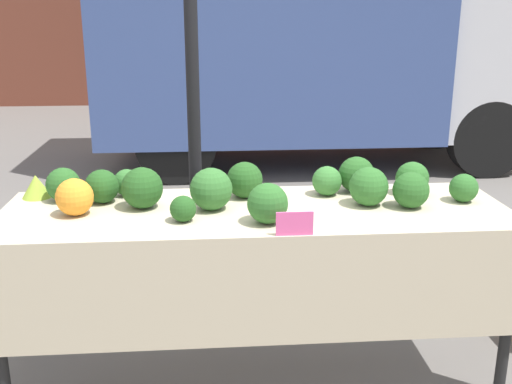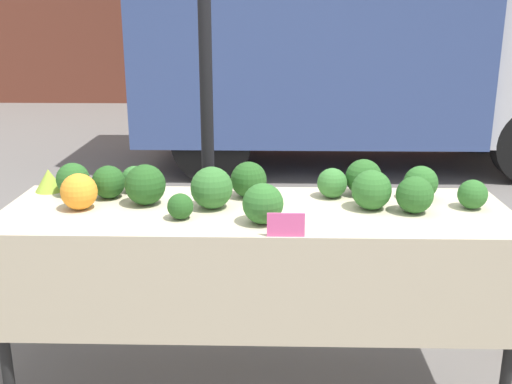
{
  "view_description": "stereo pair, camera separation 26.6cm",
  "coord_description": "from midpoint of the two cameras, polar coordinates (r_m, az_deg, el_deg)",
  "views": [
    {
      "loc": [
        -0.2,
        -2.54,
        1.67
      ],
      "look_at": [
        0.0,
        0.0,
        0.9
      ],
      "focal_mm": 42.0,
      "sensor_mm": 36.0,
      "label": 1
    },
    {
      "loc": [
        0.06,
        -2.55,
        1.67
      ],
      "look_at": [
        0.0,
        0.0,
        0.9
      ],
      "focal_mm": 42.0,
      "sensor_mm": 36.0,
      "label": 2
    }
  ],
  "objects": [
    {
      "name": "broccoli_head_10",
      "position": [
        2.54,
        -9.95,
        -1.63
      ],
      "size": [
        0.11,
        0.11,
        0.11
      ],
      "color": "#23511E",
      "rests_on": "market_table"
    },
    {
      "name": "price_sign",
      "position": [
        2.35,
        0.48,
        -3.09
      ],
      "size": [
        0.15,
        0.01,
        0.1
      ],
      "color": "#F45B9E",
      "rests_on": "market_table"
    },
    {
      "name": "broccoli_head_3",
      "position": [
        2.96,
        -14.75,
        0.84
      ],
      "size": [
        0.13,
        0.13,
        0.13
      ],
      "color": "#336B2D",
      "rests_on": "market_table"
    },
    {
      "name": "broccoli_head_6",
      "position": [
        2.83,
        -3.78,
        1.12
      ],
      "size": [
        0.17,
        0.17,
        0.17
      ],
      "color": "#23511E",
      "rests_on": "market_table"
    },
    {
      "name": "market_table",
      "position": [
        2.66,
        -2.76,
        -4.27
      ],
      "size": [
        2.28,
        0.71,
        0.82
      ],
      "color": "beige",
      "rests_on": "ground_plane"
    },
    {
      "name": "broccoli_head_5",
      "position": [
        2.66,
        -7.15,
        0.23
      ],
      "size": [
        0.19,
        0.19,
        0.19
      ],
      "color": "#336B2D",
      "rests_on": "market_table"
    },
    {
      "name": "broccoli_head_8",
      "position": [
        2.96,
        -20.37,
        0.63
      ],
      "size": [
        0.16,
        0.16,
        0.16
      ],
      "color": "#285B23",
      "rests_on": "market_table"
    },
    {
      "name": "broccoli_head_2",
      "position": [
        2.48,
        -1.95,
        -1.14
      ],
      "size": [
        0.17,
        0.17,
        0.17
      ],
      "color": "#2D6628",
      "rests_on": "market_table"
    },
    {
      "name": "ground_plane",
      "position": [
        3.04,
        -2.61,
        -16.54
      ],
      "size": [
        40.0,
        40.0,
        0.0
      ],
      "primitive_type": "plane",
      "color": "slate"
    },
    {
      "name": "parked_truck",
      "position": [
        6.74,
        3.74,
        15.31
      ],
      "size": [
        4.76,
        1.82,
        2.84
      ],
      "color": "#384C84",
      "rests_on": "ground_plane"
    },
    {
      "name": "romanesco_head",
      "position": [
        3.07,
        -22.57,
        0.48
      ],
      "size": [
        0.14,
        0.14,
        0.11
      ],
      "color": "#93B238",
      "rests_on": "market_table"
    },
    {
      "name": "broccoli_head_11",
      "position": [
        2.73,
        7.97,
        0.48
      ],
      "size": [
        0.18,
        0.18,
        0.18
      ],
      "color": "#2D6628",
      "rests_on": "market_table"
    },
    {
      "name": "broccoli_head_1",
      "position": [
        2.94,
        12.19,
        1.25
      ],
      "size": [
        0.16,
        0.16,
        0.16
      ],
      "color": "#2D6628",
      "rests_on": "market_table"
    },
    {
      "name": "broccoli_head_9",
      "position": [
        2.73,
        11.88,
        0.13
      ],
      "size": [
        0.16,
        0.16,
        0.16
      ],
      "color": "#285B23",
      "rests_on": "market_table"
    },
    {
      "name": "orange_cauliflower",
      "position": [
        2.73,
        -19.6,
        -0.5
      ],
      "size": [
        0.16,
        0.16,
        0.16
      ],
      "color": "orange",
      "rests_on": "market_table"
    },
    {
      "name": "broccoli_head_0",
      "position": [
        2.87,
        -17.07,
        0.48
      ],
      "size": [
        0.16,
        0.16,
        0.16
      ],
      "color": "#23511E",
      "rests_on": "market_table"
    },
    {
      "name": "broccoli_head_12",
      "position": [
        2.94,
        7.01,
        1.64
      ],
      "size": [
        0.17,
        0.17,
        0.17
      ],
      "color": "#285B23",
      "rests_on": "market_table"
    },
    {
      "name": "broccoli_head_7",
      "position": [
        2.74,
        -13.54,
        0.33
      ],
      "size": [
        0.19,
        0.19,
        0.19
      ],
      "color": "#23511E",
      "rests_on": "market_table"
    },
    {
      "name": "tent_pole",
      "position": [
        3.23,
        -8.42,
        9.85
      ],
      "size": [
        0.07,
        0.07,
        2.58
      ],
      "color": "black",
      "rests_on": "ground_plane"
    },
    {
      "name": "broccoli_head_13",
      "position": [
        2.87,
        4.16,
        1.02
      ],
      "size": [
        0.14,
        0.14,
        0.14
      ],
      "color": "#387533",
      "rests_on": "market_table"
    },
    {
      "name": "broccoli_head_4",
      "position": [
        2.88,
        16.72,
        0.33
      ],
      "size": [
        0.13,
        0.13,
        0.13
      ],
      "color": "#2D6628",
      "rests_on": "market_table"
    }
  ]
}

